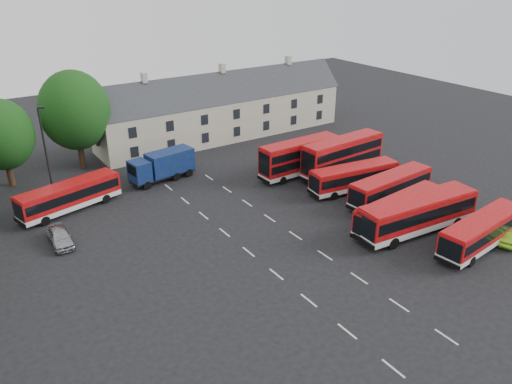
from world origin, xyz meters
TOP-DOWN VIEW (x-y plane):
  - ground at (0.00, 0.00)m, footprint 140.00×140.00m
  - lane_markings at (2.50, 2.00)m, footprint 5.15×33.80m
  - terrace_houses at (14.00, 30.00)m, footprint 35.70×7.13m
  - bus_row_a at (16.76, -8.35)m, footprint 10.33×3.35m
  - bus_row_b at (14.41, -3.47)m, footprint 12.14×3.71m
  - bus_row_c at (13.81, -2.10)m, footprint 10.81×3.41m
  - bus_row_d at (17.32, 2.33)m, footprint 10.37×3.07m
  - bus_row_e at (16.12, 6.30)m, footprint 10.19×3.60m
  - bus_dd_south at (18.03, 10.29)m, footprint 10.72×3.06m
  - bus_dd_north at (14.01, 12.94)m, footprint 10.04×2.53m
  - bus_north at (-10.24, 18.22)m, footprint 10.29×4.66m
  - box_truck at (0.45, 20.19)m, footprint 7.60×3.25m
  - silver_car at (-12.81, 12.13)m, footprint 1.87×4.35m
  - lime_car at (19.83, -9.32)m, footprint 4.03×2.64m
  - lamppost at (-11.35, 19.88)m, footprint 0.71×0.42m

SIDE VIEW (x-z plane):
  - ground at x=0.00m, z-range 0.00..0.00m
  - lane_markings at x=2.50m, z-range 0.00..0.01m
  - lime_car at x=19.83m, z-range 0.00..1.25m
  - silver_car at x=-12.81m, z-range 0.00..1.46m
  - bus_row_e at x=16.12m, z-range 0.28..3.11m
  - bus_north at x=-10.24m, z-range 0.29..3.12m
  - bus_row_a at x=16.76m, z-range 0.29..3.16m
  - bus_row_d at x=17.32m, z-range 0.29..3.19m
  - bus_row_c at x=13.81m, z-range 0.30..3.31m
  - box_truck at x=0.45m, z-range 0.20..3.42m
  - bus_row_b at x=14.41m, z-range 0.34..3.72m
  - bus_dd_north at x=14.01m, z-range 0.29..4.38m
  - bus_dd_south at x=18.03m, z-range 0.30..4.64m
  - terrace_houses at x=14.00m, z-range -1.17..8.89m
  - lamppost at x=-11.35m, z-range 0.34..10.55m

